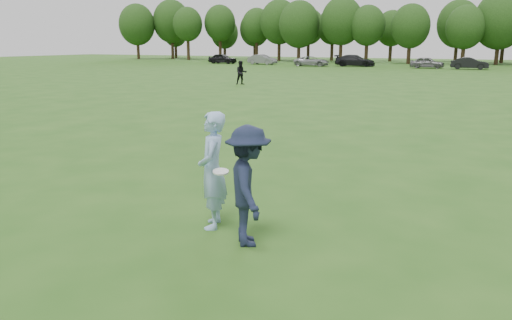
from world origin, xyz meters
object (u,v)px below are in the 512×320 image
(defender, at_px, (248,186))
(car_b, at_px, (262,60))
(car_c, at_px, (312,61))
(car_d, at_px, (355,61))
(player_far_a, at_px, (241,73))
(car_a, at_px, (223,59))
(thrower, at_px, (212,170))
(car_f, at_px, (470,63))
(car_e, at_px, (427,63))

(defender, distance_m, car_b, 67.88)
(car_c, distance_m, car_d, 5.88)
(player_far_a, relative_size, car_a, 0.41)
(thrower, bearing_deg, car_f, 154.51)
(car_a, bearing_deg, car_e, -91.65)
(defender, relative_size, car_b, 0.44)
(defender, height_order, car_f, defender)
(defender, relative_size, car_f, 0.45)
(player_far_a, xyz_separation_m, car_c, (-5.73, 31.65, -0.25))
(defender, bearing_deg, car_c, -14.98)
(defender, distance_m, car_f, 59.95)
(defender, height_order, car_d, defender)
(player_far_a, distance_m, car_a, 39.66)
(thrower, height_order, car_c, thrower)
(thrower, relative_size, car_a, 0.46)
(defender, xyz_separation_m, car_e, (-5.42, 60.27, -0.27))
(car_e, bearing_deg, car_a, 86.25)
(car_d, distance_m, car_f, 14.66)
(defender, xyz_separation_m, car_f, (-0.43, 59.95, -0.26))
(player_far_a, relative_size, car_c, 0.38)
(defender, bearing_deg, car_e, -28.93)
(car_a, bearing_deg, thrower, -149.55)
(car_e, height_order, car_f, car_f)
(car_c, relative_size, car_d, 0.89)
(car_a, distance_m, car_b, 6.90)
(car_b, height_order, car_d, car_d)
(car_a, bearing_deg, car_b, -90.35)
(player_far_a, height_order, car_f, player_far_a)
(car_f, bearing_deg, player_far_a, 152.75)
(thrower, distance_m, car_c, 62.30)
(defender, bearing_deg, car_f, -33.66)
(defender, height_order, car_b, defender)
(car_b, relative_size, car_f, 1.01)
(thrower, xyz_separation_m, car_b, (-28.12, 60.95, -0.31))
(player_far_a, xyz_separation_m, car_e, (9.45, 32.39, -0.20))
(car_f, bearing_deg, thrower, 176.52)
(defender, xyz_separation_m, car_a, (-35.93, 61.48, -0.22))
(player_far_a, bearing_deg, car_b, 75.44)
(car_b, bearing_deg, defender, -148.85)
(defender, relative_size, car_a, 0.44)
(car_e, bearing_deg, car_c, 91.35)
(car_c, bearing_deg, thrower, -168.16)
(car_e, bearing_deg, thrower, -177.17)
(car_d, distance_m, car_e, 9.67)
(car_a, xyz_separation_m, car_b, (6.90, -0.12, -0.03))
(car_a, xyz_separation_m, car_c, (15.33, -1.96, -0.09))
(thrower, relative_size, car_f, 0.47)
(player_far_a, height_order, car_e, player_far_a)
(defender, bearing_deg, car_a, -3.77)
(car_a, bearing_deg, car_f, -91.85)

